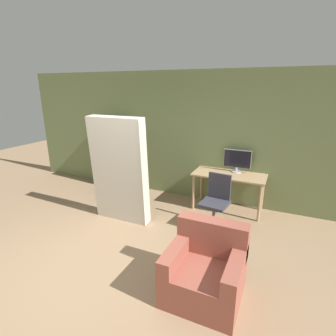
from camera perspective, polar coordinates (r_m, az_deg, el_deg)
name	(u,v)px	position (r m, az deg, el deg)	size (l,w,h in m)	color
ground_plane	(93,273)	(3.88, -16.04, -21.10)	(16.00, 16.00, 0.00)	#937556
wall_back	(179,136)	(5.72, 2.38, 7.00)	(8.00, 0.06, 2.70)	#6B7A4C
desk	(229,179)	(5.25, 13.09, -2.29)	(1.38, 0.63, 0.75)	tan
monitor	(237,160)	(5.32, 14.82, 1.69)	(0.54, 0.19, 0.45)	#B7B7BC
office_chair	(215,207)	(4.59, 10.25, -8.41)	(0.52, 0.52, 0.97)	#4C4C51
bookshelf	(113,154)	(6.51, -11.96, 3.01)	(0.72, 0.32, 1.65)	#2D2319
mattress_near	(120,171)	(4.69, -10.51, -0.60)	(1.04, 0.33, 1.91)	beige
armchair	(206,270)	(3.31, 8.18, -21.09)	(0.85, 0.80, 0.85)	#934C3D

